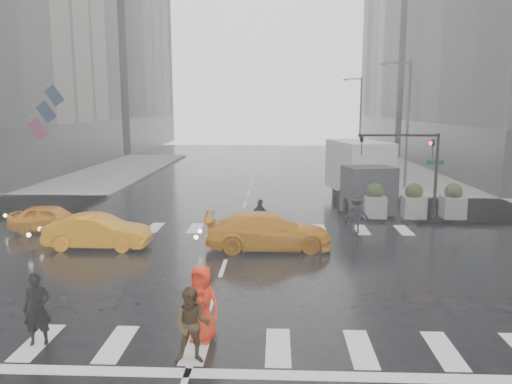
{
  "coord_description": "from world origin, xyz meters",
  "views": [
    {
      "loc": [
        1.94,
        -17.38,
        5.78
      ],
      "look_at": [
        1.12,
        2.0,
        2.48
      ],
      "focal_mm": 35.0,
      "sensor_mm": 36.0,
      "label": 1
    }
  ],
  "objects_px": {
    "box_truck": "(361,172)",
    "pedestrian_brown": "(192,326)",
    "pedestrian_orange": "(202,303)",
    "taxi_front": "(51,218)",
    "taxi_mid": "(98,232)",
    "traffic_signal_pole": "(417,159)"
  },
  "relations": [
    {
      "from": "pedestrian_orange",
      "to": "box_truck",
      "type": "xyz_separation_m",
      "value": [
        6.8,
        17.67,
        1.03
      ]
    },
    {
      "from": "traffic_signal_pole",
      "to": "pedestrian_orange",
      "type": "bearing_deg",
      "value": -123.0
    },
    {
      "from": "pedestrian_orange",
      "to": "box_truck",
      "type": "relative_size",
      "value": 0.28
    },
    {
      "from": "taxi_front",
      "to": "box_truck",
      "type": "relative_size",
      "value": 0.53
    },
    {
      "from": "traffic_signal_pole",
      "to": "taxi_front",
      "type": "height_order",
      "value": "traffic_signal_pole"
    },
    {
      "from": "pedestrian_brown",
      "to": "taxi_front",
      "type": "distance_m",
      "value": 14.7
    },
    {
      "from": "pedestrian_orange",
      "to": "taxi_front",
      "type": "height_order",
      "value": "pedestrian_orange"
    },
    {
      "from": "taxi_mid",
      "to": "traffic_signal_pole",
      "type": "bearing_deg",
      "value": -68.13
    },
    {
      "from": "box_truck",
      "to": "pedestrian_brown",
      "type": "bearing_deg",
      "value": -121.43
    },
    {
      "from": "pedestrian_brown",
      "to": "box_truck",
      "type": "relative_size",
      "value": 0.25
    },
    {
      "from": "traffic_signal_pole",
      "to": "pedestrian_brown",
      "type": "xyz_separation_m",
      "value": [
        -8.97,
        -14.81,
        -2.33
      ]
    },
    {
      "from": "traffic_signal_pole",
      "to": "box_truck",
      "type": "bearing_deg",
      "value": 118.24
    },
    {
      "from": "taxi_front",
      "to": "box_truck",
      "type": "distance_m",
      "value": 17.06
    },
    {
      "from": "pedestrian_orange",
      "to": "taxi_front",
      "type": "bearing_deg",
      "value": 145.79
    },
    {
      "from": "pedestrian_brown",
      "to": "box_truck",
      "type": "height_order",
      "value": "box_truck"
    },
    {
      "from": "pedestrian_orange",
      "to": "taxi_front",
      "type": "distance_m",
      "value": 13.87
    },
    {
      "from": "pedestrian_orange",
      "to": "box_truck",
      "type": "height_order",
      "value": "box_truck"
    },
    {
      "from": "taxi_front",
      "to": "pedestrian_orange",
      "type": "bearing_deg",
      "value": -142.01
    },
    {
      "from": "pedestrian_brown",
      "to": "pedestrian_orange",
      "type": "distance_m",
      "value": 1.09
    },
    {
      "from": "taxi_front",
      "to": "pedestrian_brown",
      "type": "bearing_deg",
      "value": -144.83
    },
    {
      "from": "taxi_front",
      "to": "box_truck",
      "type": "height_order",
      "value": "box_truck"
    },
    {
      "from": "pedestrian_orange",
      "to": "box_truck",
      "type": "distance_m",
      "value": 18.96
    }
  ]
}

